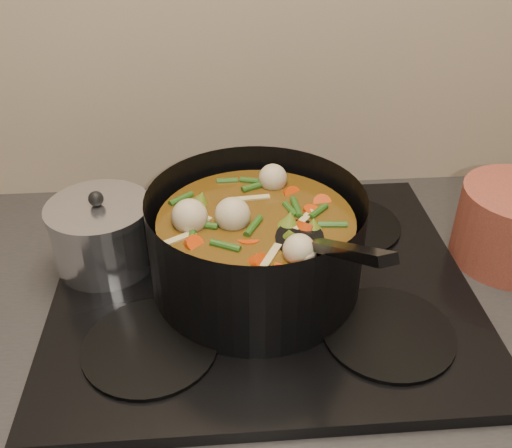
{
  "coord_description": "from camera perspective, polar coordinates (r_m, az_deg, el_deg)",
  "views": [
    {
      "loc": [
        -0.06,
        1.26,
        1.49
      ],
      "look_at": [
        -0.01,
        1.92,
        1.04
      ],
      "focal_mm": 40.0,
      "sensor_mm": 36.0,
      "label": 1
    }
  ],
  "objects": [
    {
      "name": "stovetop",
      "position": [
        0.88,
        0.65,
        -5.91
      ],
      "size": [
        0.62,
        0.54,
        0.03
      ],
      "color": "black",
      "rests_on": "counter"
    },
    {
      "name": "saucepan",
      "position": [
        0.91,
        -15.11,
        -0.97
      ],
      "size": [
        0.16,
        0.16,
        0.13
      ],
      "rotation": [
        0.0,
        0.0,
        -0.09
      ],
      "color": "silver",
      "rests_on": "stovetop"
    },
    {
      "name": "stockpot",
      "position": [
        0.82,
        0.04,
        -2.11
      ],
      "size": [
        0.32,
        0.41,
        0.23
      ],
      "rotation": [
        0.0,
        0.0,
        0.06
      ],
      "color": "black",
      "rests_on": "stovetop"
    }
  ]
}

